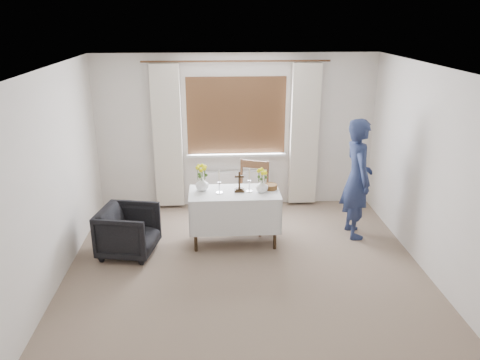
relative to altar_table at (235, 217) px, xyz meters
name	(u,v)px	position (x,y,z in m)	size (l,w,h in m)	color
ground	(247,282)	(0.10, -1.07, -0.38)	(5.00, 5.00, 0.00)	gray
altar_table	(235,217)	(0.00, 0.00, 0.00)	(1.24, 0.64, 0.76)	silver
wooden_chair	(251,197)	(0.26, 0.42, 0.13)	(0.47, 0.47, 1.02)	brown
armchair	(128,231)	(-1.43, -0.25, -0.05)	(0.70, 0.72, 0.66)	black
person	(357,179)	(1.75, 0.15, 0.48)	(0.63, 0.41, 1.73)	navy
radiator	(237,188)	(0.10, 1.35, -0.08)	(1.10, 0.10, 0.60)	white
wooden_cross	(239,182)	(0.07, 0.01, 0.53)	(0.14, 0.10, 0.29)	black
candlestick_left	(219,182)	(-0.21, -0.03, 0.54)	(0.09, 0.09, 0.32)	silver
candlestick_right	(249,180)	(0.20, 0.00, 0.55)	(0.09, 0.09, 0.33)	silver
flower_vase_left	(202,184)	(-0.44, 0.09, 0.48)	(0.18, 0.18, 0.19)	white
flower_vase_right	(262,186)	(0.37, -0.03, 0.47)	(0.17, 0.17, 0.18)	white
wicker_basket	(271,187)	(0.51, 0.08, 0.42)	(0.19, 0.19, 0.07)	brown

